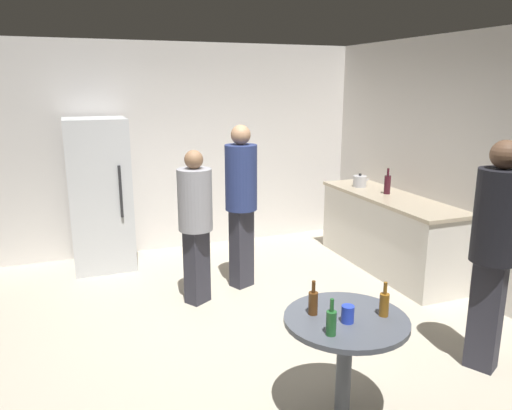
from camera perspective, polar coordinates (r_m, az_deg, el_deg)
The scene contains 15 objects.
ground_plane at distance 4.58m, azimuth -2.84°, elevation -15.38°, with size 5.20×5.20×0.10m, color #B2A893.
wall_back at distance 6.60m, azimuth -10.22°, elevation 6.39°, with size 5.32×0.06×2.70m, color silver.
wall_side_right at distance 5.48m, azimuth 24.14°, elevation 3.89°, with size 0.06×5.20×2.70m, color silver.
refrigerator at distance 6.14m, azimuth -17.60°, elevation 1.15°, with size 0.70×0.68×1.80m.
kitchen_counter at distance 6.12m, azimuth 15.01°, elevation -3.06°, with size 0.64×2.12×0.90m.
kettle at distance 6.44m, azimuth 11.93°, elevation 2.71°, with size 0.24×0.17×0.18m.
wine_bottle_on_counter at distance 6.08m, azimuth 14.94°, elevation 2.35°, with size 0.08×0.08×0.31m.
foreground_table at distance 3.32m, azimuth 10.31°, elevation -14.30°, with size 0.80×0.80×0.73m.
beer_bottle_amber at distance 3.31m, azimuth 14.60°, elevation -10.98°, with size 0.06×0.06×0.23m.
beer_bottle_brown at distance 3.25m, azimuth 6.62°, elevation -11.10°, with size 0.06×0.06×0.23m.
beer_bottle_green at distance 3.02m, azimuth 8.69°, elevation -13.21°, with size 0.06×0.06×0.23m.
plastic_cup_blue at distance 3.19m, azimuth 10.55°, elevation -12.29°, with size 0.08×0.08×0.11m, color blue.
person_in_navy_shirt at distance 5.24m, azimuth -1.73°, elevation 1.28°, with size 0.45×0.45×1.77m.
person_in_black_shirt at distance 4.08m, azimuth 25.90°, elevation -3.59°, with size 0.46×0.46×1.80m.
person_in_gray_shirt at distance 4.90m, azimuth -7.02°, elevation -1.28°, with size 0.47×0.47×1.57m.
Camera 1 is at (-1.23, -3.80, 2.19)m, focal length 34.60 mm.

